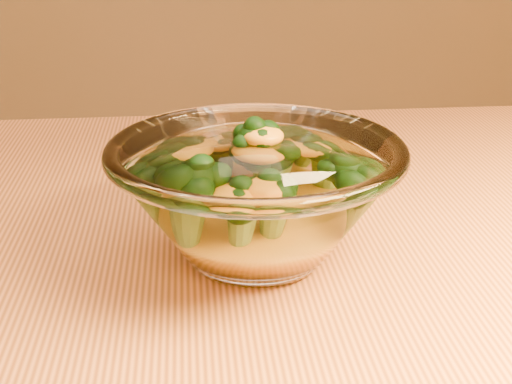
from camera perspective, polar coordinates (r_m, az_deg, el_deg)
table at (r=0.63m, az=9.46°, el=-12.67°), size 1.20×0.80×0.75m
glass_bowl at (r=0.54m, az=0.00°, el=-0.48°), size 0.22×0.22×0.10m
cheese_sauce at (r=0.55m, az=-0.00°, el=-2.50°), size 0.11×0.11×0.03m
broccoli_heap at (r=0.54m, az=-0.34°, el=0.96°), size 0.17×0.14×0.08m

